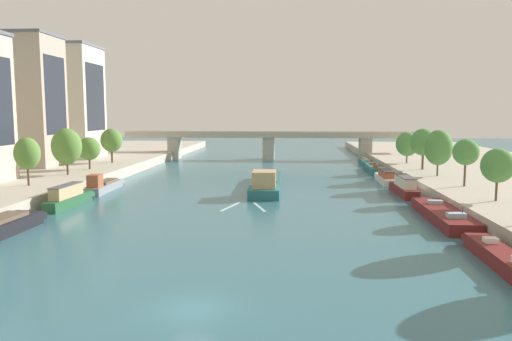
{
  "coord_description": "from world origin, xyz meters",
  "views": [
    {
      "loc": [
        5.75,
        -27.6,
        11.54
      ],
      "look_at": [
        0.0,
        51.77,
        2.18
      ],
      "focal_mm": 34.7,
      "sensor_mm": 36.0,
      "label": 1
    }
  ],
  "objects_px": {
    "moored_boat_right_far": "(502,258)",
    "tree_right_distant": "(407,144)",
    "moored_boat_left_near": "(68,197)",
    "tree_left_third": "(89,149)",
    "tree_right_nearest": "(438,148)",
    "tree_right_past_mid": "(423,142)",
    "moored_boat_right_end": "(443,214)",
    "moored_boat_right_near": "(365,162)",
    "tree_left_midway": "(27,153)",
    "tree_right_far": "(466,152)",
    "moored_boat_right_upstream": "(385,177)",
    "tree_left_past_mid": "(67,146)",
    "barge_midriver": "(266,182)",
    "tree_left_second": "(111,140)",
    "tree_right_second": "(498,166)",
    "moored_boat_right_second": "(404,187)",
    "moored_boat_left_end": "(103,185)",
    "moored_boat_right_midway": "(374,169)",
    "bridge_far": "(269,141)"
  },
  "relations": [
    {
      "from": "moored_boat_right_upstream",
      "to": "tree_left_past_mid",
      "type": "xyz_separation_m",
      "value": [
        -50.43,
        -7.58,
        5.32
      ]
    },
    {
      "from": "tree_right_past_mid",
      "to": "bridge_far",
      "type": "bearing_deg",
      "value": 127.43
    },
    {
      "from": "barge_midriver",
      "to": "moored_boat_right_far",
      "type": "height_order",
      "value": "barge_midriver"
    },
    {
      "from": "moored_boat_right_end",
      "to": "tree_right_second",
      "type": "xyz_separation_m",
      "value": [
        6.23,
        1.95,
        5.11
      ]
    },
    {
      "from": "tree_left_past_mid",
      "to": "tree_right_nearest",
      "type": "distance_m",
      "value": 57.42
    },
    {
      "from": "tree_right_nearest",
      "to": "tree_right_past_mid",
      "type": "distance_m",
      "value": 8.77
    },
    {
      "from": "moored_boat_left_end",
      "to": "moored_boat_right_upstream",
      "type": "relative_size",
      "value": 1.01
    },
    {
      "from": "moored_boat_right_upstream",
      "to": "bridge_far",
      "type": "relative_size",
      "value": 0.16
    },
    {
      "from": "tree_right_far",
      "to": "tree_right_second",
      "type": "bearing_deg",
      "value": -91.6
    },
    {
      "from": "tree_left_midway",
      "to": "tree_right_far",
      "type": "bearing_deg",
      "value": 3.52
    },
    {
      "from": "tree_left_midway",
      "to": "moored_boat_right_upstream",
      "type": "bearing_deg",
      "value": 20.84
    },
    {
      "from": "tree_right_far",
      "to": "tree_right_past_mid",
      "type": "relative_size",
      "value": 0.89
    },
    {
      "from": "tree_left_midway",
      "to": "tree_right_past_mid",
      "type": "relative_size",
      "value": 0.92
    },
    {
      "from": "moored_boat_right_end",
      "to": "moored_boat_right_second",
      "type": "distance_m",
      "value": 16.28
    },
    {
      "from": "tree_left_midway",
      "to": "bridge_far",
      "type": "xyz_separation_m",
      "value": [
        29.24,
        59.75,
        -1.65
      ]
    },
    {
      "from": "tree_right_nearest",
      "to": "tree_left_third",
      "type": "bearing_deg",
      "value": 174.84
    },
    {
      "from": "tree_right_nearest",
      "to": "tree_right_past_mid",
      "type": "xyz_separation_m",
      "value": [
        0.01,
        8.76,
        0.31
      ]
    },
    {
      "from": "tree_left_second",
      "to": "tree_left_midway",
      "type": "bearing_deg",
      "value": -90.15
    },
    {
      "from": "tree_right_distant",
      "to": "moored_boat_right_upstream",
      "type": "bearing_deg",
      "value": -114.92
    },
    {
      "from": "moored_boat_right_far",
      "to": "tree_right_nearest",
      "type": "bearing_deg",
      "value": 80.72
    },
    {
      "from": "barge_midriver",
      "to": "moored_boat_right_near",
      "type": "relative_size",
      "value": 2.0
    },
    {
      "from": "moored_boat_right_far",
      "to": "tree_right_distant",
      "type": "bearing_deg",
      "value": 83.98
    },
    {
      "from": "moored_boat_right_end",
      "to": "moored_boat_right_near",
      "type": "relative_size",
      "value": 1.42
    },
    {
      "from": "moored_boat_left_end",
      "to": "moored_boat_right_upstream",
      "type": "height_order",
      "value": "moored_boat_left_end"
    },
    {
      "from": "tree_right_far",
      "to": "tree_right_distant",
      "type": "height_order",
      "value": "tree_right_far"
    },
    {
      "from": "barge_midriver",
      "to": "tree_left_second",
      "type": "height_order",
      "value": "tree_left_second"
    },
    {
      "from": "moored_boat_right_second",
      "to": "moored_boat_right_end",
      "type": "bearing_deg",
      "value": -88.22
    },
    {
      "from": "moored_boat_right_upstream",
      "to": "tree_left_past_mid",
      "type": "bearing_deg",
      "value": -171.45
    },
    {
      "from": "moored_boat_right_far",
      "to": "tree_right_far",
      "type": "distance_m",
      "value": 30.32
    },
    {
      "from": "tree_left_second",
      "to": "bridge_far",
      "type": "height_order",
      "value": "tree_left_second"
    },
    {
      "from": "moored_boat_left_end",
      "to": "bridge_far",
      "type": "xyz_separation_m",
      "value": [
        21.81,
        52.64,
        3.61
      ]
    },
    {
      "from": "moored_boat_left_near",
      "to": "tree_left_third",
      "type": "distance_m",
      "value": 25.43
    },
    {
      "from": "tree_left_midway",
      "to": "tree_left_past_mid",
      "type": "distance_m",
      "value": 11.61
    },
    {
      "from": "moored_boat_left_end",
      "to": "bridge_far",
      "type": "height_order",
      "value": "bridge_far"
    },
    {
      "from": "tree_right_distant",
      "to": "moored_boat_right_midway",
      "type": "bearing_deg",
      "value": 175.73
    },
    {
      "from": "moored_boat_right_second",
      "to": "moored_boat_right_near",
      "type": "relative_size",
      "value": 0.95
    },
    {
      "from": "moored_boat_left_near",
      "to": "moored_boat_right_second",
      "type": "xyz_separation_m",
      "value": [
        43.2,
        11.5,
        0.0
      ]
    },
    {
      "from": "moored_boat_right_second",
      "to": "tree_left_midway",
      "type": "distance_m",
      "value": 51.46
    },
    {
      "from": "tree_left_midway",
      "to": "tree_right_past_mid",
      "type": "distance_m",
      "value": 61.8
    },
    {
      "from": "moored_boat_right_midway",
      "to": "tree_left_third",
      "type": "xyz_separation_m",
      "value": [
        -50.75,
        -14.57,
        4.67
      ]
    },
    {
      "from": "moored_boat_left_end",
      "to": "tree_right_distant",
      "type": "xyz_separation_m",
      "value": [
        49.66,
        26.42,
        4.64
      ]
    },
    {
      "from": "moored_boat_right_end",
      "to": "tree_left_midway",
      "type": "bearing_deg",
      "value": 169.64
    },
    {
      "from": "tree_right_second",
      "to": "tree_left_midway",
      "type": "bearing_deg",
      "value": 172.64
    },
    {
      "from": "tree_right_second",
      "to": "moored_boat_right_near",
      "type": "bearing_deg",
      "value": 96.22
    },
    {
      "from": "tree_right_far",
      "to": "bridge_far",
      "type": "height_order",
      "value": "tree_right_far"
    },
    {
      "from": "moored_boat_right_end",
      "to": "moored_boat_right_near",
      "type": "xyz_separation_m",
      "value": [
        0.15,
        57.82,
        -0.11
      ]
    },
    {
      "from": "tree_right_far",
      "to": "moored_boat_left_near",
      "type": "bearing_deg",
      "value": -170.78
    },
    {
      "from": "tree_right_second",
      "to": "bridge_far",
      "type": "bearing_deg",
      "value": 112.81
    },
    {
      "from": "moored_boat_right_near",
      "to": "tree_right_nearest",
      "type": "distance_m",
      "value": 35.17
    },
    {
      "from": "moored_boat_right_midway",
      "to": "bridge_far",
      "type": "distance_m",
      "value": 33.97
    }
  ]
}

